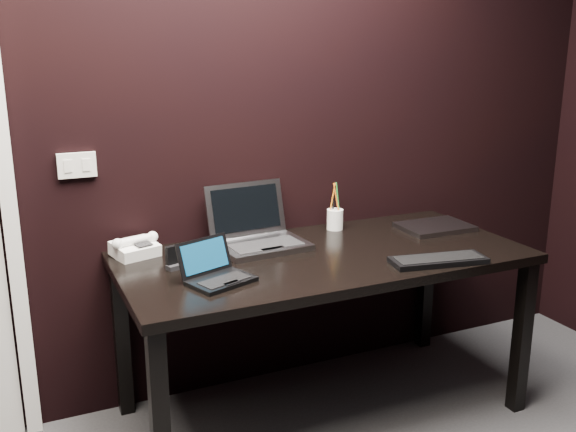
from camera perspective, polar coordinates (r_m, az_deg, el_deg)
name	(u,v)px	position (r m, az deg, el deg)	size (l,w,h in m)	color
wall_back	(222,113)	(2.83, -5.90, 9.09)	(4.00, 4.00, 0.00)	black
wall_switch	(77,165)	(2.71, -18.26, 4.31)	(0.15, 0.02, 0.10)	silver
desk	(324,271)	(2.73, 3.19, -4.87)	(1.70, 0.80, 0.74)	black
netbook	(217,273)	(2.39, -6.37, -5.10)	(0.29, 0.27, 0.15)	black
silver_laptop	(258,235)	(2.78, -2.69, -1.71)	(0.39, 0.36, 0.26)	gray
ext_keyboard	(438,260)	(2.64, 13.22, -3.84)	(0.41, 0.20, 0.02)	black
closed_laptop	(435,227)	(3.12, 12.91, -0.94)	(0.33, 0.24, 0.02)	gray
desk_phone	(135,248)	(2.72, -13.44, -2.75)	(0.21, 0.20, 0.10)	white
mobile_phone	(172,261)	(2.54, -10.26, -3.92)	(0.06, 0.06, 0.09)	black
pen_cup	(335,218)	(3.03, 4.20, -0.22)	(0.10, 0.10, 0.23)	white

